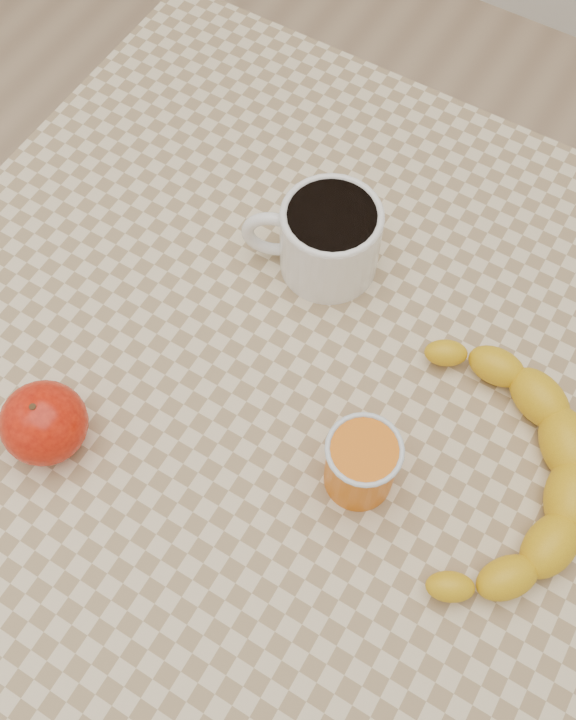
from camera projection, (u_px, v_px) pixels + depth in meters
The scene contains 6 objects.
ground at pixel (288, 554), 1.44m from camera, with size 3.00×3.00×0.00m, color tan.
table at pixel (288, 405), 0.84m from camera, with size 0.80×0.80×0.75m.
coffee_mug at pixel (327, 237), 0.78m from camera, with size 0.15×0.13×0.08m.
orange_juice_glass at pixel (361, 464), 0.68m from camera, with size 0.07×0.07×0.08m.
apple at pixel (44, 423), 0.70m from camera, with size 0.09×0.09×0.07m.
banana at pixel (500, 471), 0.70m from camera, with size 0.28×0.34×0.05m, color yellow, non-canonical shape.
Camera 1 is at (0.17, -0.29, 1.44)m, focal length 40.00 mm.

